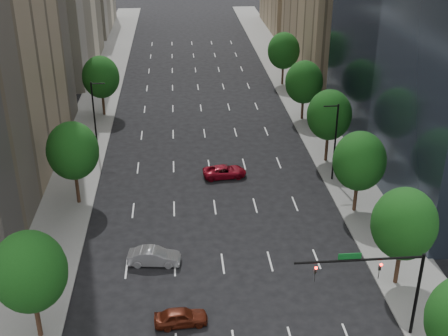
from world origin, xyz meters
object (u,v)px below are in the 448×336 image
object	(u,v)px
traffic_signal	(386,278)
car_maroon	(181,317)
car_red_far	(225,171)
car_silver	(154,257)

from	to	relation	value
traffic_signal	car_maroon	world-z (taller)	traffic_signal
car_maroon	car_red_far	bearing A→B (deg)	-16.89
car_maroon	car_red_far	xyz separation A→B (m)	(5.34, 24.35, -0.00)
car_red_far	traffic_signal	bearing A→B (deg)	-167.00
traffic_signal	car_silver	world-z (taller)	traffic_signal
car_red_far	car_maroon	bearing A→B (deg)	162.21
car_maroon	car_silver	bearing A→B (deg)	10.75
traffic_signal	car_red_far	world-z (taller)	traffic_signal
car_maroon	car_red_far	distance (m)	24.93
traffic_signal	car_red_far	size ratio (longest dim) A/B	1.87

